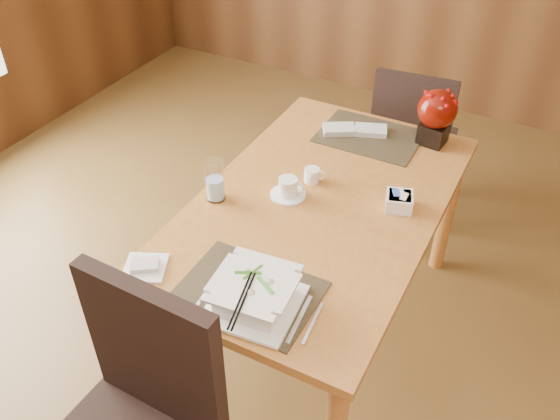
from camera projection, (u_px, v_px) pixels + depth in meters
The scene contains 12 objects.
dining_table at pixel (318, 221), 2.38m from camera, with size 0.90×1.50×0.75m.
placemat_near at pixel (249, 292), 1.94m from camera, with size 0.45×0.33×0.01m, color black.
placemat_far at pixel (370, 136), 2.70m from camera, with size 0.45×0.33×0.01m, color black.
soup_setting at pixel (254, 294), 1.86m from camera, with size 0.30×0.30×0.11m.
coffee_cup at pixel (288, 189), 2.33m from camera, with size 0.14×0.14×0.08m.
water_glass at pixel (215, 180), 2.28m from camera, with size 0.08×0.08×0.17m, color white.
creamer_jug at pixel (312, 175), 2.41m from camera, with size 0.08×0.08×0.06m, color white, non-canonical shape.
sugar_caddy at pixel (399, 201), 2.27m from camera, with size 0.10×0.10×0.06m, color white.
berry_decor at pixel (437, 114), 2.57m from camera, with size 0.17×0.17×0.25m.
napkins_far at pixel (357, 130), 2.71m from camera, with size 0.29×0.10×0.03m, color silver, non-canonical shape.
bread_plate at pixel (145, 268), 2.02m from camera, with size 0.14×0.14×0.01m, color white.
far_chair at pixel (412, 136), 3.16m from camera, with size 0.46×0.46×0.91m.
Camera 1 is at (0.72, -1.10, 2.17)m, focal length 38.00 mm.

